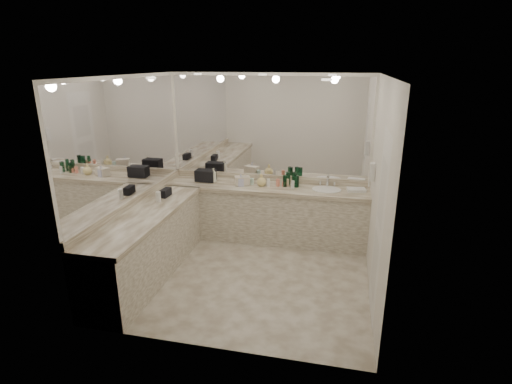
% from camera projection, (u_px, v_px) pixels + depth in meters
% --- Properties ---
extents(floor, '(3.20, 3.20, 0.00)m').
position_uv_depth(floor, '(248.00, 274.00, 5.43)').
color(floor, beige).
rests_on(floor, ground).
extents(ceiling, '(3.20, 3.20, 0.00)m').
position_uv_depth(ceiling, '(246.00, 76.00, 4.62)').
color(ceiling, white).
rests_on(ceiling, floor).
extents(wall_back, '(3.20, 0.02, 2.60)m').
position_uv_depth(wall_back, '(269.00, 157.00, 6.42)').
color(wall_back, silver).
rests_on(wall_back, floor).
extents(wall_left, '(0.02, 3.00, 2.60)m').
position_uv_depth(wall_left, '(131.00, 175.00, 5.35)').
color(wall_left, silver).
rests_on(wall_left, floor).
extents(wall_right, '(0.02, 3.00, 2.60)m').
position_uv_depth(wall_right, '(379.00, 192.00, 4.70)').
color(wall_right, silver).
rests_on(wall_right, floor).
extents(vanity_back_base, '(3.20, 0.60, 0.84)m').
position_uv_depth(vanity_back_base, '(265.00, 214.00, 6.41)').
color(vanity_back_base, beige).
rests_on(vanity_back_base, floor).
extents(vanity_back_top, '(3.20, 0.64, 0.06)m').
position_uv_depth(vanity_back_top, '(265.00, 188.00, 6.26)').
color(vanity_back_top, beige).
rests_on(vanity_back_top, vanity_back_base).
extents(vanity_left_base, '(0.60, 2.40, 0.84)m').
position_uv_depth(vanity_left_base, '(147.00, 247.00, 5.29)').
color(vanity_left_base, beige).
rests_on(vanity_left_base, floor).
extents(vanity_left_top, '(0.64, 2.42, 0.06)m').
position_uv_depth(vanity_left_top, '(145.00, 215.00, 5.15)').
color(vanity_left_top, beige).
rests_on(vanity_left_top, vanity_left_base).
extents(backsplash_back, '(3.20, 0.04, 0.10)m').
position_uv_depth(backsplash_back, '(269.00, 178.00, 6.51)').
color(backsplash_back, beige).
rests_on(backsplash_back, vanity_back_top).
extents(backsplash_left, '(0.04, 3.00, 0.10)m').
position_uv_depth(backsplash_left, '(135.00, 200.00, 5.46)').
color(backsplash_left, beige).
rests_on(backsplash_left, vanity_left_top).
extents(mirror_back, '(3.12, 0.01, 1.55)m').
position_uv_depth(mirror_back, '(269.00, 127.00, 6.26)').
color(mirror_back, white).
rests_on(mirror_back, wall_back).
extents(mirror_left, '(0.01, 2.92, 1.55)m').
position_uv_depth(mirror_left, '(129.00, 141.00, 5.20)').
color(mirror_left, white).
rests_on(mirror_left, wall_left).
extents(sink, '(0.44, 0.44, 0.03)m').
position_uv_depth(sink, '(326.00, 190.00, 6.07)').
color(sink, white).
rests_on(sink, vanity_back_top).
extents(faucet, '(0.24, 0.16, 0.14)m').
position_uv_depth(faucet, '(327.00, 181.00, 6.24)').
color(faucet, silver).
rests_on(faucet, vanity_back_top).
extents(wall_phone, '(0.06, 0.10, 0.24)m').
position_uv_depth(wall_phone, '(372.00, 172.00, 5.34)').
color(wall_phone, white).
rests_on(wall_phone, wall_right).
extents(door, '(0.02, 0.82, 2.10)m').
position_uv_depth(door, '(379.00, 227.00, 4.31)').
color(door, white).
rests_on(door, wall_right).
extents(black_toiletry_bag, '(0.32, 0.21, 0.18)m').
position_uv_depth(black_toiletry_bag, '(206.00, 176.00, 6.46)').
color(black_toiletry_bag, black).
rests_on(black_toiletry_bag, vanity_back_top).
extents(black_bag_spill, '(0.10, 0.21, 0.11)m').
position_uv_depth(black_bag_spill, '(166.00, 193.00, 5.74)').
color(black_bag_spill, black).
rests_on(black_bag_spill, vanity_left_top).
extents(cream_cosmetic_case, '(0.27, 0.22, 0.13)m').
position_uv_depth(cream_cosmetic_case, '(242.00, 181.00, 6.27)').
color(cream_cosmetic_case, beige).
rests_on(cream_cosmetic_case, vanity_back_top).
extents(hand_towel, '(0.29, 0.22, 0.04)m').
position_uv_depth(hand_towel, '(356.00, 190.00, 6.00)').
color(hand_towel, white).
rests_on(hand_towel, vanity_back_top).
extents(lotion_left, '(0.07, 0.07, 0.16)m').
position_uv_depth(lotion_left, '(158.00, 197.00, 5.52)').
color(lotion_left, white).
rests_on(lotion_left, vanity_left_top).
extents(soap_bottle_a, '(0.11, 0.11, 0.24)m').
position_uv_depth(soap_bottle_a, '(214.00, 175.00, 6.40)').
color(soap_bottle_a, white).
rests_on(soap_bottle_a, vanity_back_top).
extents(soap_bottle_b, '(0.11, 0.11, 0.19)m').
position_uv_depth(soap_bottle_b, '(241.00, 180.00, 6.22)').
color(soap_bottle_b, silver).
rests_on(soap_bottle_b, vanity_back_top).
extents(soap_bottle_c, '(0.20, 0.20, 0.19)m').
position_uv_depth(soap_bottle_c, '(261.00, 180.00, 6.22)').
color(soap_bottle_c, '#E6D082').
rests_on(soap_bottle_c, vanity_back_top).
extents(green_bottle_0, '(0.06, 0.06, 0.18)m').
position_uv_depth(green_bottle_0, '(285.00, 181.00, 6.19)').
color(green_bottle_0, '#114828').
rests_on(green_bottle_0, vanity_back_top).
extents(green_bottle_1, '(0.07, 0.07, 0.18)m').
position_uv_depth(green_bottle_1, '(297.00, 181.00, 6.17)').
color(green_bottle_1, '#114828').
rests_on(green_bottle_1, vanity_back_top).
extents(green_bottle_2, '(0.07, 0.07, 0.20)m').
position_uv_depth(green_bottle_2, '(288.00, 178.00, 6.29)').
color(green_bottle_2, '#114828').
rests_on(green_bottle_2, vanity_back_top).
extents(green_bottle_3, '(0.07, 0.07, 0.21)m').
position_uv_depth(green_bottle_3, '(294.00, 179.00, 6.25)').
color(green_bottle_3, '#114828').
rests_on(green_bottle_3, vanity_back_top).
extents(amenity_bottle_0, '(0.07, 0.07, 0.10)m').
position_uv_depth(amenity_bottle_0, '(252.00, 181.00, 6.32)').
color(amenity_bottle_0, silver).
rests_on(amenity_bottle_0, vanity_back_top).
extents(amenity_bottle_1, '(0.05, 0.05, 0.13)m').
position_uv_depth(amenity_bottle_1, '(293.00, 185.00, 6.10)').
color(amenity_bottle_1, white).
rests_on(amenity_bottle_1, vanity_back_top).
extents(amenity_bottle_2, '(0.06, 0.06, 0.11)m').
position_uv_depth(amenity_bottle_2, '(287.00, 183.00, 6.22)').
color(amenity_bottle_2, '#E0B28C').
rests_on(amenity_bottle_2, vanity_back_top).
extents(amenity_bottle_3, '(0.05, 0.05, 0.14)m').
position_uv_depth(amenity_bottle_3, '(208.00, 177.00, 6.45)').
color(amenity_bottle_3, '#3F3F4C').
rests_on(amenity_bottle_3, vanity_back_top).
extents(amenity_bottle_4, '(0.06, 0.06, 0.08)m').
position_uv_depth(amenity_bottle_4, '(284.00, 184.00, 6.22)').
color(amenity_bottle_4, '#E57F66').
rests_on(amenity_bottle_4, vanity_back_top).
extents(amenity_bottle_5, '(0.04, 0.04, 0.08)m').
position_uv_depth(amenity_bottle_5, '(204.00, 178.00, 6.54)').
color(amenity_bottle_5, white).
rests_on(amenity_bottle_5, vanity_back_top).
extents(amenity_bottle_6, '(0.06, 0.06, 0.12)m').
position_uv_depth(amenity_bottle_6, '(278.00, 183.00, 6.22)').
color(amenity_bottle_6, '#E57F66').
rests_on(amenity_bottle_6, vanity_back_top).
extents(amenity_bottle_7, '(0.05, 0.05, 0.12)m').
position_uv_depth(amenity_bottle_7, '(268.00, 183.00, 6.22)').
color(amenity_bottle_7, white).
rests_on(amenity_bottle_7, vanity_back_top).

